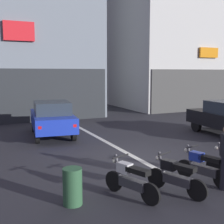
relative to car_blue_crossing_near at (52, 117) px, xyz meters
name	(u,v)px	position (x,y,z in m)	size (l,w,h in m)	color
ground_plane	(138,159)	(1.83, -4.89, -0.89)	(120.00, 120.00, 0.00)	#2B2B30
lane_centre_line	(82,129)	(1.83, 1.11, -0.88)	(0.20, 18.00, 0.01)	silver
building_mid_block	(25,23)	(0.26, 8.79, 5.62)	(8.84, 9.26, 13.04)	gray
car_blue_crossing_near	(52,117)	(0.00, 0.00, 0.00)	(2.23, 4.28, 1.64)	black
motorcycle_white_row_leftmost	(131,179)	(0.10, -7.59, -0.43)	(0.72, 1.58, 0.98)	black
motorcycle_black_row_left_mid	(175,176)	(1.21, -7.85, -0.43)	(0.73, 1.58, 0.98)	black
motorcycle_blue_row_centre	(203,167)	(2.32, -7.57, -0.43)	(0.64, 1.62, 0.98)	black
trash_bin	(73,187)	(-1.26, -7.37, -0.46)	(0.44, 0.44, 0.85)	#2D5938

